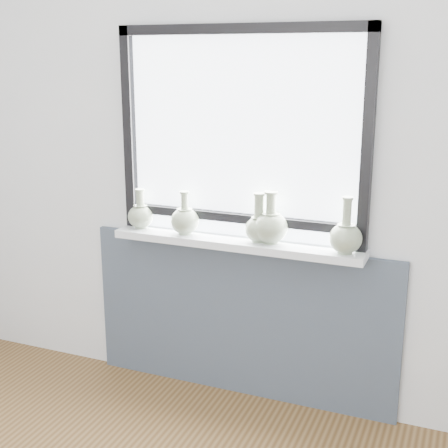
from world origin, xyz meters
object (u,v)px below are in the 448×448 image
at_px(vase_a, 141,215).
at_px(vase_b, 185,220).
at_px(windowsill, 236,243).
at_px(vase_e, 346,236).
at_px(vase_d, 271,226).
at_px(vase_c, 259,226).

bearing_deg(vase_a, vase_b, -3.29).
xyz_separation_m(windowsill, vase_e, (0.56, -0.02, 0.10)).
bearing_deg(windowsill, vase_b, -178.76).
distance_m(vase_a, vase_b, 0.27).
relative_size(vase_a, vase_b, 0.94).
relative_size(windowsill, vase_e, 4.86).
xyz_separation_m(vase_b, vase_e, (0.84, -0.01, 0.01)).
distance_m(vase_b, vase_d, 0.47).
bearing_deg(windowsill, vase_e, -2.15).
distance_m(vase_a, vase_c, 0.68).
relative_size(windowsill, vase_c, 5.30).
distance_m(vase_c, vase_d, 0.06).
relative_size(vase_c, vase_e, 0.92).
bearing_deg(vase_c, vase_d, 3.17).
height_order(vase_a, vase_e, vase_e).
relative_size(vase_a, vase_c, 0.86).
bearing_deg(windowsill, vase_c, 1.29).
distance_m(windowsill, vase_c, 0.16).
height_order(vase_c, vase_e, vase_e).
relative_size(vase_c, vase_d, 0.95).
xyz_separation_m(vase_c, vase_d, (0.06, 0.00, 0.01)).
height_order(windowsill, vase_b, vase_b).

